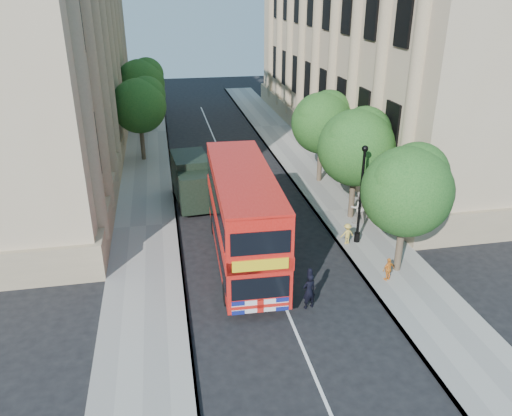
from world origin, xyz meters
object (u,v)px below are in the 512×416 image
box_van (193,182)px  woman_pedestrian (358,207)px  police_constable (309,291)px  lamp_post (360,199)px  double_decker_bus (243,214)px

box_van → woman_pedestrian: (8.75, -4.77, -0.35)m
police_constable → woman_pedestrian: (4.93, 7.14, 0.24)m
lamp_post → woman_pedestrian: lamp_post is taller
box_van → woman_pedestrian: 9.97m
double_decker_bus → woman_pedestrian: (6.92, 2.85, -1.45)m
lamp_post → double_decker_bus: bearing=-173.3°
double_decker_bus → police_constable: size_ratio=6.14×
box_van → double_decker_bus: bearing=-81.0°
lamp_post → police_constable: size_ratio=3.20×
double_decker_bus → police_constable: double_decker_bus is taller
lamp_post → double_decker_bus: size_ratio=0.52×
double_decker_bus → police_constable: 5.02m
double_decker_bus → police_constable: bearing=-63.1°
double_decker_bus → box_van: 7.91m
double_decker_bus → woman_pedestrian: bearing=24.4°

